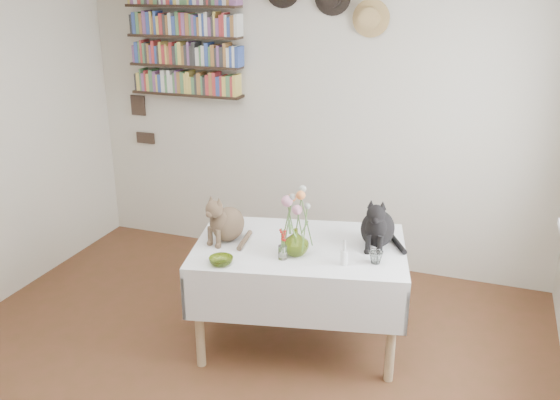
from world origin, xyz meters
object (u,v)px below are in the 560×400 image
at_px(dining_table, 300,270).
at_px(tabby_cat, 228,215).
at_px(flower_vase, 296,242).
at_px(bookshelf_unit, 185,41).
at_px(black_cat, 378,219).

xyz_separation_m(dining_table, tabby_cat, (-0.47, -0.07, 0.35)).
distance_m(flower_vase, bookshelf_unit, 2.23).
bearing_deg(bookshelf_unit, dining_table, -40.58).
distance_m(black_cat, bookshelf_unit, 2.35).
xyz_separation_m(dining_table, flower_vase, (0.02, -0.14, 0.26)).
relative_size(dining_table, tabby_cat, 4.45).
bearing_deg(flower_vase, black_cat, 34.88).
distance_m(dining_table, black_cat, 0.61).
bearing_deg(dining_table, black_cat, 20.08).
height_order(dining_table, black_cat, black_cat).
height_order(tabby_cat, bookshelf_unit, bookshelf_unit).
relative_size(tabby_cat, black_cat, 0.95).
relative_size(dining_table, bookshelf_unit, 1.50).
height_order(dining_table, tabby_cat, tabby_cat).
height_order(flower_vase, bookshelf_unit, bookshelf_unit).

